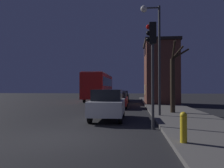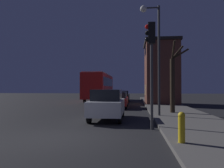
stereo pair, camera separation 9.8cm
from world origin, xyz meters
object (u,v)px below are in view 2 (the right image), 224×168
(car_near_lane, at_px, (107,104))
(car_mid_lane, at_px, (117,99))
(streetlamp, at_px, (154,42))
(car_far_lane, at_px, (122,96))
(bare_tree, at_px, (173,81))
(bus, at_px, (99,85))
(traffic_light, at_px, (151,53))
(fire_hydrant, at_px, (182,126))

(car_near_lane, distance_m, car_mid_lane, 7.48)
(streetlamp, distance_m, car_near_lane, 4.59)
(streetlamp, height_order, car_mid_lane, streetlamp)
(streetlamp, height_order, car_far_lane, streetlamp)
(streetlamp, distance_m, car_far_lane, 14.41)
(bare_tree, relative_size, bus, 0.41)
(traffic_light, relative_size, car_far_lane, 1.00)
(bus, bearing_deg, streetlamp, -69.91)
(bare_tree, height_order, fire_hydrant, bare_tree)
(car_near_lane, distance_m, car_far_lane, 14.72)
(bare_tree, xyz_separation_m, car_mid_lane, (-4.02, 4.86, -1.49))
(bare_tree, distance_m, car_far_lane, 12.84)
(traffic_light, distance_m, fire_hydrant, 3.86)
(car_far_lane, bearing_deg, fire_hydrant, -81.87)
(bare_tree, xyz_separation_m, fire_hydrant, (-1.15, -7.92, -1.59))
(traffic_light, distance_m, car_far_lane, 17.61)
(bus, distance_m, fire_hydrant, 22.94)
(car_near_lane, relative_size, car_far_lane, 0.87)
(bare_tree, height_order, car_far_lane, bare_tree)
(bus, xyz_separation_m, car_near_lane, (3.14, -16.78, -1.27))
(car_far_lane, bearing_deg, traffic_light, -82.80)
(streetlamp, xyz_separation_m, car_mid_lane, (-2.63, 6.42, -3.76))
(car_near_lane, height_order, car_far_lane, car_near_lane)
(traffic_light, xyz_separation_m, car_mid_lane, (-2.19, 10.04, -2.53))
(bare_tree, bearing_deg, streetlamp, -131.52)
(traffic_light, bearing_deg, car_near_lane, 130.24)
(bare_tree, bearing_deg, car_near_lane, -146.77)
(traffic_light, xyz_separation_m, car_far_lane, (-2.18, 17.29, -2.50))
(bare_tree, height_order, car_near_lane, bare_tree)
(car_near_lane, distance_m, fire_hydrant, 6.03)
(streetlamp, height_order, bus, streetlamp)
(car_mid_lane, xyz_separation_m, fire_hydrant, (2.87, -12.78, -0.10))
(fire_hydrant, bearing_deg, car_far_lane, 98.13)
(streetlamp, height_order, fire_hydrant, streetlamp)
(bus, distance_m, car_near_lane, 17.12)
(car_far_lane, bearing_deg, bare_tree, -71.69)
(traffic_light, xyz_separation_m, bus, (-5.31, 19.35, -1.12))
(bus, bearing_deg, car_far_lane, -33.36)
(traffic_light, distance_m, car_mid_lane, 10.59)
(car_near_lane, relative_size, car_mid_lane, 0.88)
(traffic_light, relative_size, fire_hydrant, 5.02)
(traffic_light, bearing_deg, bus, 105.35)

